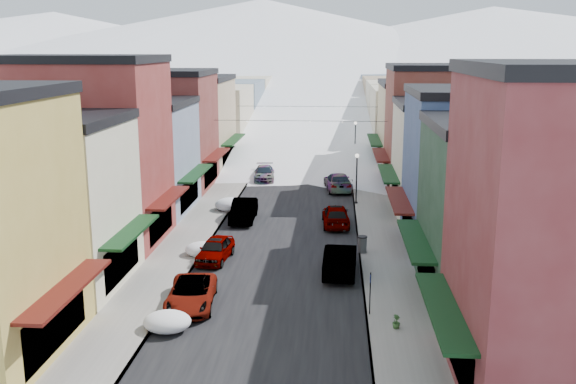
% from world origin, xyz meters
% --- Properties ---
extents(road, '(10.00, 160.00, 0.01)m').
position_xyz_m(road, '(0.00, 60.00, 0.01)').
color(road, black).
rests_on(road, ground).
extents(sidewalk_left, '(3.20, 160.00, 0.15)m').
position_xyz_m(sidewalk_left, '(-6.60, 60.00, 0.07)').
color(sidewalk_left, gray).
rests_on(sidewalk_left, ground).
extents(sidewalk_right, '(3.20, 160.00, 0.15)m').
position_xyz_m(sidewalk_right, '(6.60, 60.00, 0.07)').
color(sidewalk_right, gray).
rests_on(sidewalk_right, ground).
extents(curb_left, '(0.10, 160.00, 0.15)m').
position_xyz_m(curb_left, '(-5.05, 60.00, 0.07)').
color(curb_left, slate).
rests_on(curb_left, ground).
extents(curb_right, '(0.10, 160.00, 0.15)m').
position_xyz_m(curb_right, '(5.05, 60.00, 0.07)').
color(curb_right, slate).
rests_on(curb_right, ground).
extents(bldg_l_cream, '(11.30, 8.20, 9.50)m').
position_xyz_m(bldg_l_cream, '(-13.19, 12.50, 4.76)').
color(bldg_l_cream, beige).
rests_on(bldg_l_cream, ground).
extents(bldg_l_brick_near, '(12.30, 8.20, 12.50)m').
position_xyz_m(bldg_l_brick_near, '(-13.69, 20.50, 6.26)').
color(bldg_l_brick_near, maroon).
rests_on(bldg_l_brick_near, ground).
extents(bldg_l_grayblue, '(11.30, 9.20, 9.00)m').
position_xyz_m(bldg_l_grayblue, '(-13.19, 29.00, 4.51)').
color(bldg_l_grayblue, gray).
rests_on(bldg_l_grayblue, ground).
extents(bldg_l_brick_far, '(13.30, 9.20, 11.00)m').
position_xyz_m(bldg_l_brick_far, '(-14.19, 38.00, 5.51)').
color(bldg_l_brick_far, maroon).
rests_on(bldg_l_brick_far, ground).
extents(bldg_l_tan, '(11.30, 11.20, 10.00)m').
position_xyz_m(bldg_l_tan, '(-13.19, 48.00, 5.01)').
color(bldg_l_tan, tan).
rests_on(bldg_l_tan, ground).
extents(bldg_r_green, '(11.30, 9.20, 9.50)m').
position_xyz_m(bldg_r_green, '(13.19, 12.00, 4.76)').
color(bldg_r_green, '#1A3622').
rests_on(bldg_r_green, ground).
extents(bldg_r_blue, '(11.30, 9.20, 10.50)m').
position_xyz_m(bldg_r_blue, '(13.19, 21.00, 5.26)').
color(bldg_r_blue, '#344B77').
rests_on(bldg_r_blue, ground).
extents(bldg_r_cream, '(12.30, 9.20, 9.00)m').
position_xyz_m(bldg_r_cream, '(13.69, 30.00, 4.51)').
color(bldg_r_cream, beige).
rests_on(bldg_r_cream, ground).
extents(bldg_r_brick_far, '(13.30, 9.20, 11.50)m').
position_xyz_m(bldg_r_brick_far, '(14.19, 39.00, 5.76)').
color(bldg_r_brick_far, maroon).
rests_on(bldg_r_brick_far, ground).
extents(bldg_r_tan, '(11.30, 11.20, 9.50)m').
position_xyz_m(bldg_r_tan, '(13.19, 49.00, 4.76)').
color(bldg_r_tan, tan).
rests_on(bldg_r_tan, ground).
extents(distant_blocks, '(34.00, 55.00, 8.00)m').
position_xyz_m(distant_blocks, '(0.00, 83.00, 4.00)').
color(distant_blocks, gray).
rests_on(distant_blocks, ground).
extents(mountain_ridge, '(670.00, 340.00, 34.00)m').
position_xyz_m(mountain_ridge, '(-19.47, 277.18, 14.36)').
color(mountain_ridge, silver).
rests_on(mountain_ridge, ground).
extents(overhead_cables, '(16.40, 15.04, 0.04)m').
position_xyz_m(overhead_cables, '(0.00, 47.50, 6.20)').
color(overhead_cables, black).
rests_on(overhead_cables, ground).
extents(car_white_suv, '(2.77, 5.20, 1.39)m').
position_xyz_m(car_white_suv, '(-3.83, 10.04, 0.70)').
color(car_white_suv, white).
rests_on(car_white_suv, ground).
extents(car_silver_sedan, '(2.12, 4.38, 1.44)m').
position_xyz_m(car_silver_sedan, '(-3.95, 17.32, 0.72)').
color(car_silver_sedan, '#9A9BA2').
rests_on(car_silver_sedan, ground).
extents(car_dark_hatch, '(1.81, 4.98, 1.63)m').
position_xyz_m(car_dark_hatch, '(-3.52, 26.73, 0.82)').
color(car_dark_hatch, black).
rests_on(car_dark_hatch, ground).
extents(car_silver_wagon, '(2.41, 5.06, 1.42)m').
position_xyz_m(car_silver_wagon, '(-3.63, 42.05, 0.71)').
color(car_silver_wagon, '#9FA0A7').
rests_on(car_silver_wagon, ground).
extents(car_green_sedan, '(2.06, 5.29, 1.72)m').
position_xyz_m(car_green_sedan, '(3.78, 15.57, 0.86)').
color(car_green_sedan, black).
rests_on(car_green_sedan, ground).
extents(car_gray_suv, '(2.21, 4.92, 1.64)m').
position_xyz_m(car_gray_suv, '(3.51, 25.83, 0.82)').
color(car_gray_suv, gray).
rests_on(car_gray_suv, ground).
extents(car_black_sedan, '(2.91, 5.82, 1.62)m').
position_xyz_m(car_black_sedan, '(3.69, 37.98, 0.81)').
color(car_black_sedan, black).
rests_on(car_black_sedan, ground).
extents(car_lane_silver, '(1.90, 4.05, 1.34)m').
position_xyz_m(car_lane_silver, '(-0.82, 51.65, 0.67)').
color(car_lane_silver, gray).
rests_on(car_lane_silver, ground).
extents(car_lane_white, '(2.49, 5.35, 1.48)m').
position_xyz_m(car_lane_white, '(0.60, 61.86, 0.74)').
color(car_lane_white, silver).
rests_on(car_lane_white, ground).
extents(parking_sign, '(0.07, 0.29, 2.16)m').
position_xyz_m(parking_sign, '(5.20, 9.39, 1.41)').
color(parking_sign, black).
rests_on(parking_sign, sidewalk_right).
extents(trash_can, '(0.63, 0.63, 1.07)m').
position_xyz_m(trash_can, '(5.20, 19.15, 0.69)').
color(trash_can, '#595B5E').
rests_on(trash_can, sidewalk_right).
extents(streetlamp_near, '(0.35, 0.35, 4.21)m').
position_xyz_m(streetlamp_near, '(5.20, 32.48, 2.81)').
color(streetlamp_near, black).
rests_on(streetlamp_near, sidewalk_right).
extents(streetlamp_far, '(0.36, 0.36, 4.37)m').
position_xyz_m(streetlamp_far, '(5.69, 54.69, 2.91)').
color(streetlamp_far, black).
rests_on(streetlamp_far, sidewalk_right).
extents(planter_far, '(0.52, 0.52, 0.66)m').
position_xyz_m(planter_far, '(6.36, 7.84, 0.48)').
color(planter_far, '#315828').
rests_on(planter_far, sidewalk_right).
extents(snow_pile_near, '(2.25, 2.58, 0.95)m').
position_xyz_m(snow_pile_near, '(-4.28, 7.15, 0.45)').
color(snow_pile_near, white).
rests_on(snow_pile_near, ground).
extents(snow_pile_mid, '(2.22, 2.57, 0.94)m').
position_xyz_m(snow_pile_mid, '(-4.88, 18.09, 0.45)').
color(snow_pile_mid, white).
rests_on(snow_pile_mid, ground).
extents(snow_pile_far, '(2.67, 2.84, 1.13)m').
position_xyz_m(snow_pile_far, '(-4.88, 29.57, 0.54)').
color(snow_pile_far, white).
rests_on(snow_pile_far, ground).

